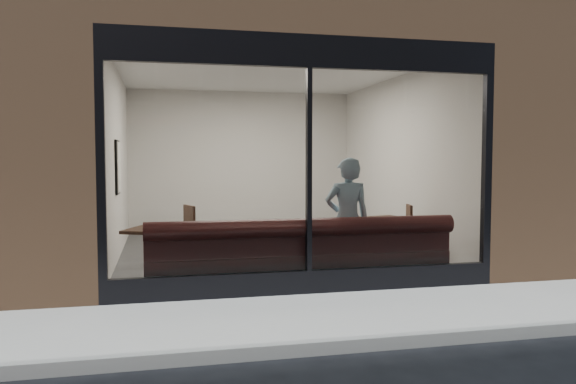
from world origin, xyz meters
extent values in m
plane|color=black|center=(0.00, 0.00, 0.00)|extent=(120.00, 120.00, 0.00)
cube|color=gray|center=(0.00, 1.00, 0.01)|extent=(40.00, 2.00, 0.01)
cube|color=gray|center=(0.00, -0.05, 0.06)|extent=(40.00, 0.10, 0.12)
cube|color=brown|center=(-3.75, 8.00, 1.60)|extent=(2.50, 12.00, 3.20)
cube|color=brown|center=(3.75, 8.00, 1.60)|extent=(2.50, 12.00, 3.20)
cube|color=brown|center=(0.00, 11.00, 1.60)|extent=(5.00, 6.00, 3.20)
plane|color=#2D2D30|center=(0.00, 5.00, 0.02)|extent=(6.00, 6.00, 0.00)
plane|color=white|center=(0.00, 5.00, 3.19)|extent=(6.00, 6.00, 0.00)
plane|color=silver|center=(0.00, 7.99, 1.60)|extent=(5.00, 0.00, 5.00)
plane|color=silver|center=(-2.49, 5.00, 1.60)|extent=(0.00, 6.00, 6.00)
plane|color=silver|center=(2.49, 5.00, 1.60)|extent=(0.00, 6.00, 6.00)
cube|color=black|center=(0.00, 2.05, 0.15)|extent=(5.00, 0.10, 0.30)
cube|color=black|center=(0.00, 2.05, 3.00)|extent=(5.00, 0.10, 0.40)
cube|color=black|center=(0.00, 2.05, 1.55)|extent=(0.06, 0.10, 2.50)
plane|color=white|center=(0.00, 2.02, 1.55)|extent=(4.80, 0.00, 4.80)
cube|color=#341413|center=(0.00, 2.45, 0.23)|extent=(4.00, 0.55, 0.45)
imported|color=#90B2C6|center=(0.70, 2.64, 0.85)|extent=(0.66, 0.46, 1.71)
cube|color=#332013|center=(-1.88, 3.00, 0.74)|extent=(0.88, 0.88, 0.04)
cube|color=#332013|center=(1.65, 3.58, 0.74)|extent=(0.81, 0.81, 0.04)
cube|color=#332013|center=(-1.54, 4.26, 0.24)|extent=(0.54, 0.54, 0.04)
cube|color=#332013|center=(1.91, 3.70, 0.24)|extent=(0.45, 0.45, 0.04)
cube|color=white|center=(-2.45, 4.81, 1.55)|extent=(0.02, 0.61, 0.81)
camera|label=1|loc=(-1.78, -4.65, 1.71)|focal=35.00mm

